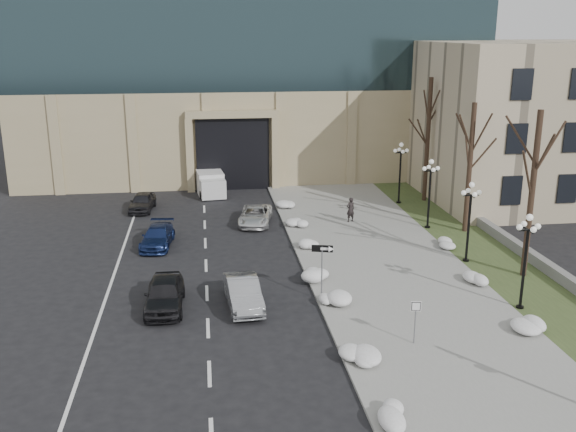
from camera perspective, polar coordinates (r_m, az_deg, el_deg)
name	(u,v)px	position (r m, az deg, el deg)	size (l,w,h in m)	color
ground	(386,389)	(24.97, 8.70, -14.97)	(160.00, 160.00, 0.00)	black
sidewalk	(377,257)	(38.04, 7.96, -3.59)	(9.00, 40.00, 0.12)	gray
curb	(302,260)	(37.12, 1.23, -3.93)	(0.30, 40.00, 0.14)	gray
grass_strip	(483,252)	(40.23, 16.93, -3.07)	(4.00, 40.00, 0.10)	#374623
stone_wall	(500,236)	(42.69, 18.32, -1.66)	(0.50, 30.00, 0.70)	gray
classical_building	(558,118)	(56.54, 22.84, 8.01)	(22.00, 18.12, 12.00)	#C2B092
car_a	(165,294)	(31.35, -10.91, -6.80)	(1.78, 4.43, 1.51)	black
car_b	(243,293)	(31.06, -4.00, -6.83)	(1.51, 4.32, 1.42)	#94979B
car_c	(157,237)	(40.27, -11.53, -1.80)	(1.73, 4.26, 1.24)	navy
car_d	(255,215)	(44.01, -2.92, 0.06)	(2.03, 4.41, 1.23)	silver
car_e	(142,202)	(48.47, -12.81, 1.24)	(1.56, 3.88, 1.32)	#28282C
pedestrian	(350,210)	(44.23, 5.57, 0.57)	(0.63, 0.41, 1.71)	black
box_truck	(209,182)	(52.94, -6.99, 3.04)	(2.58, 5.95, 1.83)	silver
one_way_sign	(326,255)	(31.04, 3.38, -3.51)	(1.07, 0.46, 2.89)	slate
keep_sign	(416,313)	(27.53, 11.27, -8.48)	(0.44, 0.11, 2.04)	slate
snow_clump_a	(391,415)	(23.03, 9.11, -17.05)	(1.10, 1.60, 0.36)	white
snow_clump_b	(361,356)	(26.40, 6.51, -12.30)	(1.10, 1.60, 0.36)	white
snow_clump_c	(333,301)	(31.25, 4.03, -7.51)	(1.10, 1.60, 0.36)	white
snow_clump_d	(315,275)	(34.25, 2.43, -5.30)	(1.10, 1.60, 0.36)	white
snow_clump_e	(307,247)	(38.56, 1.73, -2.78)	(1.10, 1.60, 0.36)	white
snow_clump_f	(296,223)	(43.27, 0.71, -0.64)	(1.10, 1.60, 0.36)	white
snow_clump_g	(289,207)	(47.28, 0.05, 0.83)	(1.10, 1.60, 0.36)	white
snow_clump_h	(531,328)	(30.41, 20.79, -9.30)	(1.10, 1.60, 0.36)	white
snow_clump_i	(477,279)	(35.19, 16.47, -5.38)	(1.10, 1.60, 0.36)	white
snow_clump_j	(442,243)	(40.32, 13.51, -2.38)	(1.10, 1.60, 0.36)	white
lamppost_a	(526,249)	(31.79, 20.42, -2.76)	(1.18, 1.18, 4.76)	black
lamppost_b	(470,211)	(37.37, 15.86, 0.42)	(1.18, 1.18, 4.76)	black
lamppost_c	(430,185)	(43.20, 12.51, 2.75)	(1.18, 1.18, 4.76)	black
lamppost_d	(400,165)	(49.20, 9.96, 4.52)	(1.18, 1.18, 4.76)	black
tree_near	(534,171)	(35.51, 21.04, 3.72)	(3.20, 3.20, 9.00)	black
tree_mid	(471,150)	(42.62, 15.96, 5.67)	(3.20, 3.20, 8.50)	black
tree_far	(429,122)	(49.86, 12.40, 8.13)	(3.20, 3.20, 9.50)	black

